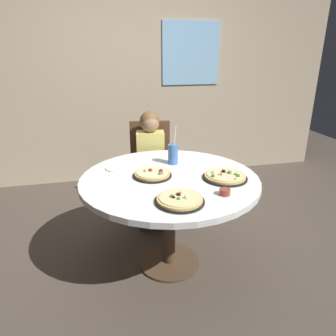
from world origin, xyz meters
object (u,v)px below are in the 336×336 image
(pizza_veggie, at_px, (225,176))
(plate_small, at_px, (118,168))
(dining_table, at_px, (170,188))
(soda_cup, at_px, (173,154))
(chair_wooden, at_px, (150,164))
(pizza_pepperoni, at_px, (180,200))
(sauce_bowl, at_px, (225,192))
(pizza_cheese, at_px, (152,174))
(diner_child, at_px, (151,175))

(pizza_veggie, xyz_separation_m, plate_small, (-0.73, 0.37, -0.01))
(dining_table, height_order, soda_cup, soda_cup)
(chair_wooden, relative_size, pizza_pepperoni, 3.15)
(pizza_pepperoni, xyz_separation_m, plate_small, (-0.32, 0.65, -0.01))
(pizza_veggie, bearing_deg, dining_table, 162.22)
(chair_wooden, xyz_separation_m, sauce_bowl, (0.26, -1.26, 0.24))
(chair_wooden, distance_m, plate_small, 0.77)
(pizza_cheese, height_order, soda_cup, soda_cup)
(dining_table, distance_m, chair_wooden, 0.91)
(pizza_veggie, distance_m, pizza_pepperoni, 0.50)
(pizza_veggie, bearing_deg, chair_wooden, 109.58)
(pizza_cheese, distance_m, plate_small, 0.32)
(pizza_veggie, xyz_separation_m, pizza_pepperoni, (-0.41, -0.28, -0.00))
(plate_small, bearing_deg, chair_wooden, 60.34)
(diner_child, bearing_deg, plate_small, -126.32)
(chair_wooden, relative_size, soda_cup, 3.09)
(diner_child, distance_m, plate_small, 0.64)
(chair_wooden, relative_size, pizza_cheese, 3.39)
(diner_child, bearing_deg, soda_cup, -77.05)
(chair_wooden, bearing_deg, diner_child, -98.19)
(diner_child, xyz_separation_m, pizza_cheese, (-0.11, -0.68, 0.28))
(pizza_veggie, height_order, soda_cup, soda_cup)
(dining_table, distance_m, pizza_pepperoni, 0.42)
(soda_cup, bearing_deg, pizza_cheese, -132.61)
(sauce_bowl, bearing_deg, plate_small, 135.11)
(chair_wooden, bearing_deg, plate_small, -119.66)
(pizza_pepperoni, height_order, soda_cup, soda_cup)
(diner_child, height_order, pizza_pepperoni, diner_child)
(chair_wooden, xyz_separation_m, pizza_veggie, (0.36, -1.02, 0.24))
(pizza_pepperoni, xyz_separation_m, sauce_bowl, (0.30, 0.03, 0.00))
(pizza_pepperoni, bearing_deg, dining_table, 85.28)
(dining_table, bearing_deg, plate_small, 144.36)
(diner_child, relative_size, pizza_veggie, 3.43)
(diner_child, height_order, pizza_veggie, diner_child)
(pizza_veggie, height_order, plate_small, pizza_veggie)
(diner_child, xyz_separation_m, soda_cup, (0.10, -0.45, 0.35))
(sauce_bowl, relative_size, plate_small, 0.39)
(soda_cup, relative_size, sauce_bowl, 4.39)
(sauce_bowl, bearing_deg, pizza_pepperoni, -173.51)
(pizza_cheese, bearing_deg, soda_cup, 47.39)
(chair_wooden, relative_size, plate_small, 5.28)
(pizza_cheese, bearing_deg, plate_small, 137.72)
(dining_table, distance_m, diner_child, 0.74)
(diner_child, relative_size, pizza_pepperoni, 3.59)
(diner_child, height_order, sauce_bowl, diner_child)
(dining_table, height_order, diner_child, diner_child)
(pizza_cheese, bearing_deg, diner_child, 81.07)
(pizza_pepperoni, bearing_deg, diner_child, 88.90)
(chair_wooden, relative_size, diner_child, 0.88)
(pizza_veggie, relative_size, pizza_cheese, 1.12)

